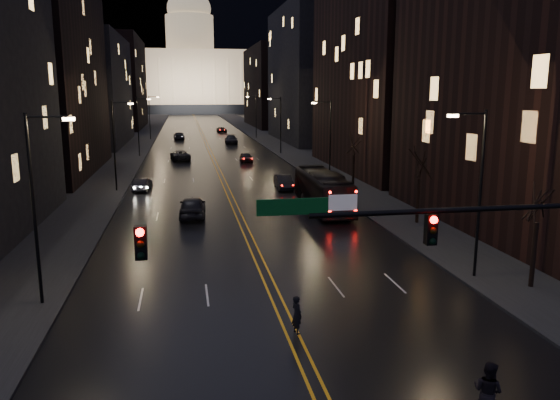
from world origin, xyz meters
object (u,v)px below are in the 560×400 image
traffic_signal (499,241)px  oncoming_car_b (142,184)px  bus (323,191)px  receding_car_a (284,182)px  pedestrian_b (488,391)px  oncoming_car_a (192,207)px  pedestrian_a (297,315)px

traffic_signal → oncoming_car_b: traffic_signal is taller
bus → receding_car_a: bus is taller
oncoming_car_b → pedestrian_b: size_ratio=2.11×
oncoming_car_a → receding_car_a: bearing=-127.0°
pedestrian_b → oncoming_car_a: bearing=-16.1°
receding_car_a → pedestrian_b: 40.61m
receding_car_a → traffic_signal: bearing=-88.3°
receding_car_a → oncoming_car_a: bearing=-128.8°
oncoming_car_a → receding_car_a: (9.46, 11.17, -0.12)m
receding_car_a → pedestrian_a: size_ratio=2.71×
traffic_signal → bus: traffic_signal is taller
traffic_signal → receding_car_a: 38.85m
oncoming_car_b → pedestrian_b: pedestrian_b is taller
oncoming_car_a → pedestrian_a: 22.76m
receding_car_a → pedestrian_a: (-5.57, -33.59, 0.09)m
traffic_signal → receding_car_a: bearing=90.2°
oncoming_car_b → receding_car_a: size_ratio=0.92×
pedestrian_a → oncoming_car_a: bearing=-9.6°
oncoming_car_b → receding_car_a: receding_car_a is taller
bus → traffic_signal: bearing=-91.9°
oncoming_car_b → pedestrian_a: size_ratio=2.48×
oncoming_car_b → receding_car_a: bearing=-179.9°
pedestrian_b → oncoming_car_b: bearing=-14.6°
traffic_signal → pedestrian_a: size_ratio=10.49×
traffic_signal → oncoming_car_b: (-14.41, 40.09, -4.43)m
traffic_signal → bus: size_ratio=1.48×
oncoming_car_b → pedestrian_b: 44.10m
oncoming_car_a → oncoming_car_b: oncoming_car_a is taller
bus → receding_car_a: (-1.53, 10.15, -0.89)m
bus → oncoming_car_b: (-15.80, 11.64, -0.95)m
oncoming_car_a → pedestrian_b: bearing=109.1°
bus → pedestrian_b: bus is taller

